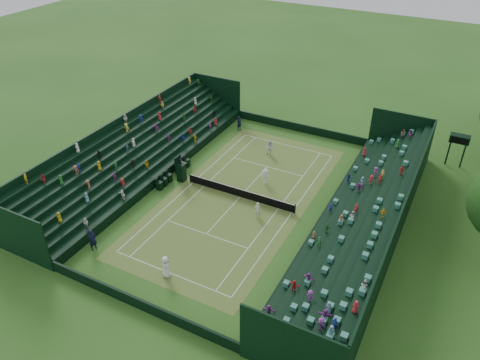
{
  "coord_description": "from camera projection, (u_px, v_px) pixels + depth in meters",
  "views": [
    {
      "loc": [
        17.4,
        -33.28,
        26.53
      ],
      "look_at": [
        0.0,
        0.0,
        2.0
      ],
      "focal_mm": 35.0,
      "sensor_mm": 36.0,
      "label": 1
    }
  ],
  "objects": [
    {
      "name": "player_far_east",
      "position": [
        265.0,
        176.0,
        47.58
      ],
      "size": [
        1.21,
        0.9,
        1.67
      ],
      "primitive_type": "imported",
      "rotation": [
        0.0,
        0.0,
        0.29
      ],
      "color": "white",
      "rests_on": "ground"
    },
    {
      "name": "scoreboard_tower",
      "position": [
        459.0,
        140.0,
        49.21
      ],
      "size": [
        2.0,
        1.0,
        3.7
      ],
      "color": "black",
      "rests_on": "ground"
    },
    {
      "name": "perimeter_wall_south",
      "position": [
        139.0,
        303.0,
        33.88
      ],
      "size": [
        17.17,
        0.2,
        1.0
      ],
      "primitive_type": "cube",
      "color": "black",
      "rests_on": "ground"
    },
    {
      "name": "line_judge_south",
      "position": [
        93.0,
        240.0,
        39.01
      ],
      "size": [
        0.63,
        0.82,
        2.0
      ],
      "primitive_type": "imported",
      "rotation": [
        0.0,
        0.0,
        1.35
      ],
      "color": "black",
      "rests_on": "ground"
    },
    {
      "name": "perimeter_wall_east",
      "position": [
        323.0,
        217.0,
        42.38
      ],
      "size": [
        0.2,
        31.77,
        1.0
      ],
      "primitive_type": "cube",
      "color": "black",
      "rests_on": "ground"
    },
    {
      "name": "ground",
      "position": [
        240.0,
        197.0,
        45.94
      ],
      "size": [
        160.0,
        160.0,
        0.0
      ],
      "primitive_type": "plane",
      "color": "#29571B",
      "rests_on": "ground"
    },
    {
      "name": "court_surface",
      "position": [
        240.0,
        197.0,
        45.94
      ],
      "size": [
        12.97,
        26.77,
        0.01
      ],
      "primitive_type": "cube",
      "color": "#3E7727",
      "rests_on": "ground"
    },
    {
      "name": "player_near_west",
      "position": [
        166.0,
        267.0,
        36.36
      ],
      "size": [
        1.13,
        0.94,
        1.96
      ],
      "primitive_type": "imported",
      "rotation": [
        0.0,
        0.0,
        2.75
      ],
      "color": "white",
      "rests_on": "ground"
    },
    {
      "name": "perimeter_wall_north",
      "position": [
        300.0,
        128.0,
        57.46
      ],
      "size": [
        17.17,
        0.2,
        1.0
      ],
      "primitive_type": "cube",
      "color": "black",
      "rests_on": "ground"
    },
    {
      "name": "line_judge_north",
      "position": [
        239.0,
        123.0,
        57.56
      ],
      "size": [
        0.65,
        0.79,
        1.85
      ],
      "primitive_type": "imported",
      "rotation": [
        0.0,
        0.0,
        1.22
      ],
      "color": "black",
      "rests_on": "ground"
    },
    {
      "name": "player_far_west",
      "position": [
        270.0,
        148.0,
        52.38
      ],
      "size": [
        0.93,
        0.75,
        1.83
      ],
      "primitive_type": "imported",
      "rotation": [
        0.0,
        0.0,
        0.07
      ],
      "color": "white",
      "rests_on": "ground"
    },
    {
      "name": "courtside_chairs",
      "position": [
        174.0,
        173.0,
        48.69
      ],
      "size": [
        0.58,
        5.54,
        1.25
      ],
      "color": "black",
      "rests_on": "ground"
    },
    {
      "name": "tennis_net",
      "position": [
        240.0,
        193.0,
        45.66
      ],
      "size": [
        11.67,
        0.1,
        1.06
      ],
      "color": "black",
      "rests_on": "ground"
    },
    {
      "name": "perimeter_wall_west",
      "position": [
        168.0,
        171.0,
        48.96
      ],
      "size": [
        0.2,
        31.77,
        1.0
      ],
      "primitive_type": "cube",
      "color": "black",
      "rests_on": "ground"
    },
    {
      "name": "player_near_east",
      "position": [
        258.0,
        210.0,
        42.91
      ],
      "size": [
        0.69,
        0.63,
        1.58
      ],
      "primitive_type": "imported",
      "rotation": [
        0.0,
        0.0,
        3.73
      ],
      "color": "white",
      "rests_on": "ground"
    },
    {
      "name": "north_grandstand",
      "position": [
        370.0,
        222.0,
        40.19
      ],
      "size": [
        6.6,
        32.0,
        4.9
      ],
      "color": "black",
      "rests_on": "ground"
    },
    {
      "name": "south_grandstand",
      "position": [
        135.0,
        154.0,
        50.01
      ],
      "size": [
        6.6,
        32.0,
        4.9
      ],
      "color": "black",
      "rests_on": "ground"
    },
    {
      "name": "umpire_chair",
      "position": [
        181.0,
        170.0,
        47.75
      ],
      "size": [
        0.97,
        0.97,
        3.06
      ],
      "color": "black",
      "rests_on": "ground"
    }
  ]
}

